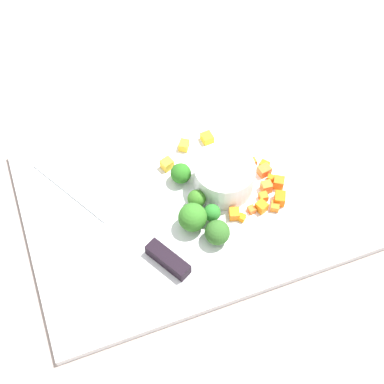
# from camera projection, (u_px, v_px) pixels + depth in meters

# --- Properties ---
(ground_plane) EXTENTS (4.00, 4.00, 0.00)m
(ground_plane) POSITION_uv_depth(u_px,v_px,m) (192.00, 200.00, 0.85)
(ground_plane) COLOR gray
(cutting_board) EXTENTS (0.50, 0.36, 0.01)m
(cutting_board) POSITION_uv_depth(u_px,v_px,m) (192.00, 198.00, 0.84)
(cutting_board) COLOR white
(cutting_board) RESTS_ON ground_plane
(prep_bowl) EXTENTS (0.09, 0.09, 0.05)m
(prep_bowl) POSITION_uv_depth(u_px,v_px,m) (224.00, 177.00, 0.83)
(prep_bowl) COLOR white
(prep_bowl) RESTS_ON cutting_board
(chef_knife) EXTENTS (0.17, 0.28, 0.02)m
(chef_knife) POSITION_uv_depth(u_px,v_px,m) (136.00, 235.00, 0.79)
(chef_knife) COLOR silver
(chef_knife) RESTS_ON cutting_board
(carrot_dice_0) EXTENTS (0.01, 0.01, 0.01)m
(carrot_dice_0) POSITION_uv_depth(u_px,v_px,m) (263.00, 197.00, 0.83)
(carrot_dice_0) COLOR orange
(carrot_dice_0) RESTS_ON cutting_board
(carrot_dice_1) EXTENTS (0.01, 0.01, 0.01)m
(carrot_dice_1) POSITION_uv_depth(u_px,v_px,m) (252.00, 162.00, 0.87)
(carrot_dice_1) COLOR orange
(carrot_dice_1) RESTS_ON cutting_board
(carrot_dice_2) EXTENTS (0.01, 0.01, 0.01)m
(carrot_dice_2) POSITION_uv_depth(u_px,v_px,m) (271.00, 178.00, 0.85)
(carrot_dice_2) COLOR orange
(carrot_dice_2) RESTS_ON cutting_board
(carrot_dice_3) EXTENTS (0.01, 0.01, 0.01)m
(carrot_dice_3) POSITION_uv_depth(u_px,v_px,m) (252.00, 210.00, 0.82)
(carrot_dice_3) COLOR orange
(carrot_dice_3) RESTS_ON cutting_board
(carrot_dice_4) EXTENTS (0.02, 0.02, 0.01)m
(carrot_dice_4) POSITION_uv_depth(u_px,v_px,m) (264.00, 165.00, 0.86)
(carrot_dice_4) COLOR orange
(carrot_dice_4) RESTS_ON cutting_board
(carrot_dice_5) EXTENTS (0.02, 0.02, 0.02)m
(carrot_dice_5) POSITION_uv_depth(u_px,v_px,m) (266.00, 187.00, 0.84)
(carrot_dice_5) COLOR orange
(carrot_dice_5) RESTS_ON cutting_board
(carrot_dice_6) EXTENTS (0.02, 0.02, 0.02)m
(carrot_dice_6) POSITION_uv_depth(u_px,v_px,m) (279.00, 183.00, 0.84)
(carrot_dice_6) COLOR orange
(carrot_dice_6) RESTS_ON cutting_board
(carrot_dice_7) EXTENTS (0.02, 0.02, 0.01)m
(carrot_dice_7) POSITION_uv_depth(u_px,v_px,m) (234.00, 214.00, 0.81)
(carrot_dice_7) COLOR orange
(carrot_dice_7) RESTS_ON cutting_board
(carrot_dice_8) EXTENTS (0.01, 0.01, 0.01)m
(carrot_dice_8) POSITION_uv_depth(u_px,v_px,m) (242.00, 218.00, 0.81)
(carrot_dice_8) COLOR orange
(carrot_dice_8) RESTS_ON cutting_board
(carrot_dice_9) EXTENTS (0.02, 0.02, 0.01)m
(carrot_dice_9) POSITION_uv_depth(u_px,v_px,m) (275.00, 206.00, 0.82)
(carrot_dice_9) COLOR orange
(carrot_dice_9) RESTS_ON cutting_board
(carrot_dice_10) EXTENTS (0.02, 0.02, 0.02)m
(carrot_dice_10) POSITION_uv_depth(u_px,v_px,m) (261.00, 207.00, 0.82)
(carrot_dice_10) COLOR orange
(carrot_dice_10) RESTS_ON cutting_board
(carrot_dice_11) EXTENTS (0.02, 0.02, 0.02)m
(carrot_dice_11) POSITION_uv_depth(u_px,v_px,m) (280.00, 199.00, 0.82)
(carrot_dice_11) COLOR orange
(carrot_dice_11) RESTS_ON cutting_board
(carrot_dice_12) EXTENTS (0.02, 0.02, 0.02)m
(carrot_dice_12) POSITION_uv_depth(u_px,v_px,m) (265.00, 172.00, 0.85)
(carrot_dice_12) COLOR orange
(carrot_dice_12) RESTS_ON cutting_board
(pepper_dice_0) EXTENTS (0.02, 0.02, 0.01)m
(pepper_dice_0) POSITION_uv_depth(u_px,v_px,m) (207.00, 138.00, 0.89)
(pepper_dice_0) COLOR yellow
(pepper_dice_0) RESTS_ON cutting_board
(pepper_dice_1) EXTENTS (0.02, 0.02, 0.01)m
(pepper_dice_1) POSITION_uv_depth(u_px,v_px,m) (184.00, 145.00, 0.88)
(pepper_dice_1) COLOR yellow
(pepper_dice_1) RESTS_ON cutting_board
(pepper_dice_2) EXTENTS (0.02, 0.02, 0.01)m
(pepper_dice_2) POSITION_uv_depth(u_px,v_px,m) (207.00, 156.00, 0.87)
(pepper_dice_2) COLOR yellow
(pepper_dice_2) RESTS_ON cutting_board
(pepper_dice_3) EXTENTS (0.02, 0.02, 0.02)m
(pepper_dice_3) POSITION_uv_depth(u_px,v_px,m) (167.00, 164.00, 0.86)
(pepper_dice_3) COLOR yellow
(pepper_dice_3) RESTS_ON cutting_board
(broccoli_floret_0) EXTENTS (0.03, 0.03, 0.03)m
(broccoli_floret_0) POSITION_uv_depth(u_px,v_px,m) (181.00, 174.00, 0.84)
(broccoli_floret_0) COLOR #7FC35F
(broccoli_floret_0) RESTS_ON cutting_board
(broccoli_floret_1) EXTENTS (0.04, 0.04, 0.04)m
(broccoli_floret_1) POSITION_uv_depth(u_px,v_px,m) (217.00, 233.00, 0.78)
(broccoli_floret_1) COLOR #89AB6C
(broccoli_floret_1) RESTS_ON cutting_board
(broccoli_floret_2) EXTENTS (0.04, 0.04, 0.05)m
(broccoli_floret_2) POSITION_uv_depth(u_px,v_px,m) (193.00, 217.00, 0.79)
(broccoli_floret_2) COLOR #8BB55C
(broccoli_floret_2) RESTS_ON cutting_board
(broccoli_floret_3) EXTENTS (0.03, 0.03, 0.03)m
(broccoli_floret_3) POSITION_uv_depth(u_px,v_px,m) (195.00, 200.00, 0.81)
(broccoli_floret_3) COLOR #8DAF56
(broccoli_floret_3) RESTS_ON cutting_board
(broccoli_floret_4) EXTENTS (0.03, 0.03, 0.03)m
(broccoli_floret_4) POSITION_uv_depth(u_px,v_px,m) (212.00, 213.00, 0.80)
(broccoli_floret_4) COLOR #95B05E
(broccoli_floret_4) RESTS_ON cutting_board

